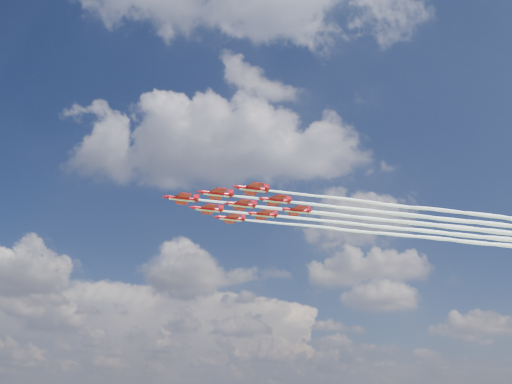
{
  "coord_description": "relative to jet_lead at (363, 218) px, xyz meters",
  "views": [
    {
      "loc": [
        16.25,
        -156.08,
        16.07
      ],
      "look_at": [
        4.44,
        -0.95,
        81.35
      ],
      "focal_mm": 35.0,
      "sensor_mm": 36.0,
      "label": 1
    }
  ],
  "objects": [
    {
      "name": "jet_row4_starb",
      "position": [
        25.88,
        17.55,
        0.0
      ],
      "size": [
        133.5,
        54.01,
        3.08
      ],
      "rotation": [
        0.0,
        0.0,
        0.36
      ],
      "color": "red"
    },
    {
      "name": "jet_row3_starb",
      "position": [
        13.82,
        20.8,
        0.0
      ],
      "size": [
        133.5,
        54.01,
        3.08
      ],
      "rotation": [
        0.0,
        0.0,
        0.36
      ],
      "color": "red"
    },
    {
      "name": "jet_lead",
      "position": [
        0.0,
        0.0,
        0.0
      ],
      "size": [
        133.5,
        54.01,
        3.08
      ],
      "rotation": [
        0.0,
        0.0,
        0.36
      ],
      "color": "red"
    },
    {
      "name": "jet_row4_port",
      "position": [
        31.02,
        3.9,
        0.0
      ],
      "size": [
        133.5,
        54.01,
        3.08
      ],
      "rotation": [
        0.0,
        0.0,
        0.36
      ],
      "color": "red"
    },
    {
      "name": "jet_row2_port",
      "position": [
        12.06,
        -3.25,
        0.0
      ],
      "size": [
        133.5,
        54.01,
        3.08
      ],
      "rotation": [
        0.0,
        0.0,
        0.36
      ],
      "color": "red"
    },
    {
      "name": "jet_row3_centre",
      "position": [
        18.97,
        7.15,
        0.0
      ],
      "size": [
        133.5,
        54.01,
        3.08
      ],
      "rotation": [
        0.0,
        0.0,
        0.36
      ],
      "color": "red"
    },
    {
      "name": "jet_row3_port",
      "position": [
        24.11,
        -6.5,
        0.0
      ],
      "size": [
        133.5,
        54.01,
        3.08
      ],
      "rotation": [
        0.0,
        0.0,
        0.36
      ],
      "color": "red"
    },
    {
      "name": "jet_row2_starb",
      "position": [
        6.91,
        10.4,
        0.0
      ],
      "size": [
        133.5,
        54.01,
        3.08
      ],
      "rotation": [
        0.0,
        0.0,
        0.36
      ],
      "color": "red"
    },
    {
      "name": "jet_tail",
      "position": [
        37.93,
        14.3,
        0.0
      ],
      "size": [
        133.5,
        54.01,
        3.08
      ],
      "rotation": [
        0.0,
        0.0,
        0.36
      ],
      "color": "red"
    }
  ]
}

